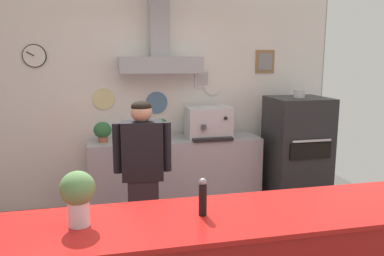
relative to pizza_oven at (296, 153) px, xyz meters
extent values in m
cube|color=gray|center=(-1.68, 0.69, 0.78)|extent=(4.75, 0.12, 3.01)
cube|color=white|center=(-1.68, 0.63, 0.78)|extent=(4.71, 0.01, 2.97)
cylinder|color=black|center=(-3.18, 0.61, 1.23)|extent=(0.28, 0.02, 0.28)
cylinder|color=white|center=(-3.18, 0.60, 1.23)|extent=(0.26, 0.01, 0.26)
cube|color=black|center=(-3.22, 0.59, 1.26)|extent=(0.09, 0.01, 0.06)
cylinder|color=beige|center=(-2.39, 0.61, 0.69)|extent=(0.27, 0.02, 0.27)
cylinder|color=teal|center=(-1.71, 0.61, 0.63)|extent=(0.28, 0.02, 0.28)
cylinder|color=white|center=(-0.96, 0.61, 0.82)|extent=(0.22, 0.02, 0.22)
cube|color=#997047|center=(-0.21, 0.61, 1.15)|extent=(0.27, 0.02, 0.31)
cube|color=gray|center=(-0.21, 0.60, 1.15)|extent=(0.19, 0.01, 0.23)
cube|color=white|center=(-1.10, 0.61, 0.93)|extent=(0.21, 0.02, 0.24)
cube|color=#B3B3B3|center=(-1.10, 0.60, 0.93)|extent=(0.15, 0.01, 0.18)
cube|color=#A3A5AD|center=(-1.68, 0.43, 1.12)|extent=(1.02, 0.39, 0.20)
cube|color=#A3A5AD|center=(-1.68, 0.51, 1.73)|extent=(0.24, 0.24, 1.01)
cube|color=red|center=(-1.68, -2.29, 0.26)|extent=(3.63, 0.68, 0.03)
cube|color=#A3A5AD|center=(-1.52, 0.29, -0.26)|extent=(2.15, 0.54, 0.93)
cube|color=gray|center=(-1.52, 0.29, -0.56)|extent=(2.04, 0.49, 0.02)
cube|color=#232326|center=(0.00, 0.00, 0.00)|extent=(0.71, 0.66, 1.44)
cube|color=black|center=(0.00, -0.34, 0.11)|extent=(0.53, 0.02, 0.20)
cube|color=silver|center=(0.00, -0.36, 0.24)|extent=(0.50, 0.02, 0.02)
cylinder|color=silver|center=(0.00, 0.00, 0.77)|extent=(0.14, 0.14, 0.10)
cube|color=#232328|center=(-2.06, -0.95, -0.31)|extent=(0.30, 0.22, 0.84)
cube|color=black|center=(-2.06, -0.95, 0.38)|extent=(0.39, 0.25, 0.54)
cylinder|color=black|center=(-1.84, -0.97, 0.41)|extent=(0.08, 0.08, 0.46)
cylinder|color=black|center=(-2.29, -0.93, 0.41)|extent=(0.08, 0.08, 0.46)
sphere|color=tan|center=(-2.06, -0.95, 0.74)|extent=(0.20, 0.20, 0.20)
ellipsoid|color=black|center=(-2.06, -0.95, 0.78)|extent=(0.19, 0.19, 0.11)
cube|color=silver|center=(-1.10, 0.27, 0.40)|extent=(0.56, 0.36, 0.39)
cylinder|color=#4C4C51|center=(-1.21, 0.06, 0.38)|extent=(0.06, 0.06, 0.06)
cube|color=black|center=(-1.10, 0.05, 0.23)|extent=(0.50, 0.10, 0.04)
sphere|color=black|center=(-0.94, 0.07, 0.48)|extent=(0.04, 0.04, 0.04)
cylinder|color=#9E563D|center=(-2.42, 0.29, 0.24)|extent=(0.12, 0.12, 0.07)
ellipsoid|color=#2D6638|center=(-2.42, 0.29, 0.35)|extent=(0.22, 0.22, 0.19)
cylinder|color=#9E563D|center=(-1.72, 0.25, 0.25)|extent=(0.13, 0.13, 0.09)
ellipsoid|color=#2D6638|center=(-1.72, 0.25, 0.37)|extent=(0.23, 0.23, 0.20)
cylinder|color=black|center=(-1.83, -2.27, 0.38)|extent=(0.05, 0.05, 0.20)
sphere|color=gray|center=(-1.83, -2.27, 0.49)|extent=(0.04, 0.04, 0.04)
cylinder|color=silver|center=(-2.55, -2.25, 0.35)|extent=(0.12, 0.12, 0.15)
cylinder|color=gray|center=(-2.55, -2.25, 0.30)|extent=(0.11, 0.11, 0.05)
ellipsoid|color=#5B844C|center=(-2.55, -2.25, 0.50)|extent=(0.20, 0.20, 0.20)
camera|label=1|loc=(-2.39, -4.45, 1.24)|focal=36.61mm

